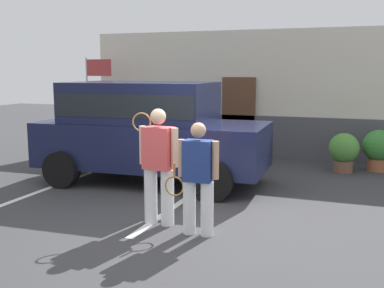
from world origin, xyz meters
name	(u,v)px	position (x,y,z in m)	size (l,w,h in m)	color
ground_plane	(188,228)	(0.00, 0.00, 0.00)	(40.00, 40.00, 0.00)	#38383A
parking_stripe_0	(57,185)	(-3.41, 1.50, 0.00)	(0.12, 4.40, 0.01)	silver
parking_stripe_1	(187,198)	(-0.61, 1.50, 0.00)	(0.12, 4.40, 0.01)	silver
house_frontage	(272,98)	(-0.01, 6.17, 1.56)	(10.15, 0.40, 3.33)	beige
parked_suv	(148,127)	(-1.80, 2.40, 1.15)	(4.68, 2.33, 2.05)	#141938
tennis_player_man	(158,164)	(-0.49, 0.04, 0.91)	(0.78, 0.31, 1.74)	white
tennis_player_woman	(198,178)	(0.22, -0.20, 0.82)	(0.86, 0.25, 1.59)	white
potted_plant_by_porch	(344,151)	(1.92, 4.81, 0.49)	(0.67, 0.67, 0.89)	brown
potted_plant_secondary	(378,148)	(2.66, 5.21, 0.52)	(0.72, 0.72, 0.95)	#9E5638
flag_pole	(93,86)	(-4.78, 5.14, 1.84)	(0.80, 0.05, 2.63)	silver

